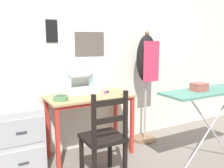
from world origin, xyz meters
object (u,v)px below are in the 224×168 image
at_px(fabric_bowl, 61,98).
at_px(scissors, 125,94).
at_px(ironing_board, 213,93).
at_px(filing_cabinet, 18,139).
at_px(thread_spool_mid_table, 108,92).
at_px(storage_box, 199,87).
at_px(wooden_chair, 104,138).
at_px(sewing_machine, 85,82).
at_px(thread_spool_near_machine, 106,92).
at_px(dress_form, 146,65).

distance_m(fabric_bowl, scissors, 0.78).
bearing_deg(ironing_board, filing_cabinet, 155.66).
xyz_separation_m(scissors, thread_spool_mid_table, (-0.13, 0.20, 0.01)).
bearing_deg(storage_box, ironing_board, -4.93).
bearing_deg(scissors, wooden_chair, -140.57).
bearing_deg(storage_box, scissors, 127.43).
height_order(sewing_machine, storage_box, sewing_machine).
bearing_deg(fabric_bowl, thread_spool_near_machine, 4.65).
relative_size(sewing_machine, thread_spool_near_machine, 9.31).
distance_m(thread_spool_near_machine, ironing_board, 1.24).
bearing_deg(thread_spool_near_machine, storage_box, -49.56).
height_order(thread_spool_mid_table, wooden_chair, wooden_chair).
bearing_deg(fabric_bowl, wooden_chair, -61.92).
relative_size(fabric_bowl, wooden_chair, 0.17).
relative_size(sewing_machine, dress_form, 0.27).
xyz_separation_m(dress_form, ironing_board, (0.25, -0.90, -0.24)).
bearing_deg(scissors, dress_form, 23.53).
distance_m(thread_spool_mid_table, dress_form, 0.67).
bearing_deg(ironing_board, fabric_bowl, 152.04).
bearing_deg(thread_spool_near_machine, ironing_board, -42.83).
height_order(wooden_chair, dress_form, dress_form).
height_order(filing_cabinet, dress_form, dress_form).
height_order(scissors, wooden_chair, wooden_chair).
xyz_separation_m(sewing_machine, thread_spool_near_machine, (0.22, -0.14, -0.13)).
xyz_separation_m(wooden_chair, filing_cabinet, (-0.73, 0.60, -0.08)).
bearing_deg(scissors, thread_spool_near_machine, 141.29).
relative_size(scissors, storage_box, 0.88).
height_order(sewing_machine, wooden_chair, sewing_machine).
xyz_separation_m(scissors, filing_cabinet, (-1.23, 0.19, -0.39)).
height_order(fabric_bowl, ironing_board, ironing_board).
bearing_deg(ironing_board, scissors, 136.20).
distance_m(thread_spool_near_machine, storage_box, 1.09).
bearing_deg(thread_spool_near_machine, thread_spool_mid_table, 43.87).
relative_size(filing_cabinet, dress_form, 0.48).
height_order(sewing_machine, scissors, sewing_machine).
xyz_separation_m(wooden_chair, dress_form, (0.97, 0.62, 0.63)).
relative_size(sewing_machine, thread_spool_mid_table, 11.77).
distance_m(scissors, thread_spool_mid_table, 0.24).
bearing_deg(thread_spool_near_machine, dress_form, 4.83).
distance_m(sewing_machine, wooden_chair, 0.84).
relative_size(fabric_bowl, filing_cabinet, 0.22).
relative_size(thread_spool_mid_table, filing_cabinet, 0.05).
bearing_deg(thread_spool_mid_table, wooden_chair, -121.01).
xyz_separation_m(scissors, thread_spool_near_machine, (-0.19, 0.15, 0.02)).
bearing_deg(filing_cabinet, thread_spool_near_machine, -2.33).
distance_m(fabric_bowl, filing_cabinet, 0.63).
height_order(thread_spool_near_machine, dress_form, dress_form).
bearing_deg(thread_spool_mid_table, filing_cabinet, -179.64).
distance_m(sewing_machine, thread_spool_near_machine, 0.29).
bearing_deg(thread_spool_mid_table, sewing_machine, 162.11).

